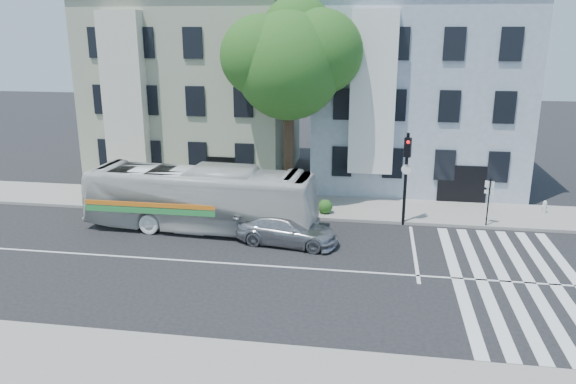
% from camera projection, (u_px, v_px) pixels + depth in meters
% --- Properties ---
extents(ground, '(120.00, 120.00, 0.00)m').
position_uv_depth(ground, '(256.00, 265.00, 23.03)').
color(ground, black).
rests_on(ground, ground).
extents(sidewalk_far, '(80.00, 4.00, 0.15)m').
position_uv_depth(sidewalk_far, '(287.00, 205.00, 30.60)').
color(sidewalk_far, gray).
rests_on(sidewalk_far, ground).
extents(sidewalk_near, '(80.00, 4.00, 0.15)m').
position_uv_depth(sidewalk_near, '(195.00, 379.00, 15.43)').
color(sidewalk_near, gray).
rests_on(sidewalk_near, ground).
extents(building_left, '(12.00, 10.00, 11.00)m').
position_uv_depth(building_left, '(199.00, 90.00, 36.78)').
color(building_left, '#9DA086').
rests_on(building_left, ground).
extents(building_right, '(12.00, 10.00, 11.00)m').
position_uv_depth(building_right, '(417.00, 94.00, 34.67)').
color(building_right, '#8D9BA8').
rests_on(building_right, ground).
extents(street_tree, '(7.30, 5.90, 11.10)m').
position_uv_depth(street_tree, '(290.00, 59.00, 29.12)').
color(street_tree, '#2D2116').
rests_on(street_tree, ground).
extents(bus, '(3.28, 11.30, 3.11)m').
position_uv_depth(bus, '(200.00, 198.00, 26.78)').
color(bus, silver).
rests_on(bus, ground).
extents(sedan, '(2.56, 4.84, 1.34)m').
position_uv_depth(sedan, '(287.00, 230.00, 25.18)').
color(sedan, '#A7A9AE').
rests_on(sedan, ground).
extents(hedge, '(8.53, 1.19, 0.70)m').
position_uv_depth(hedge, '(245.00, 203.00, 29.65)').
color(hedge, '#25601F').
rests_on(hedge, sidewalk_far).
extents(traffic_signal, '(0.46, 0.54, 4.61)m').
position_uv_depth(traffic_signal, '(406.00, 167.00, 26.91)').
color(traffic_signal, black).
rests_on(traffic_signal, ground).
extents(fire_hydrant, '(0.38, 0.21, 0.66)m').
position_uv_depth(fire_hydrant, '(545.00, 207.00, 29.06)').
color(fire_hydrant, silver).
rests_on(fire_hydrant, sidewalk_far).
extents(far_sign_pole, '(0.41, 0.23, 2.36)m').
position_uv_depth(far_sign_pole, '(489.00, 195.00, 26.92)').
color(far_sign_pole, black).
rests_on(far_sign_pole, sidewalk_far).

